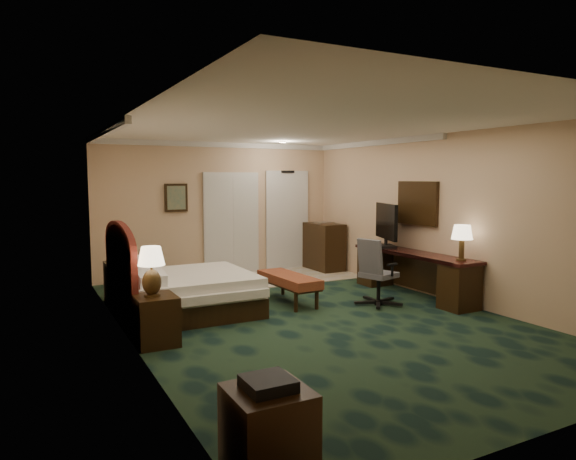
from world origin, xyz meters
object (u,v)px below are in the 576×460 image
minibar (324,247)px  nightstand_near (156,320)px  desk_chair (379,272)px  nightstand_far (124,283)px  side_table (268,430)px  lamp_far (120,244)px  tv (386,226)px  bed_bench (289,289)px  desk (413,274)px  lamp_near (152,271)px  bed (188,293)px

minibar → nightstand_near: bearing=-142.7°
desk_chair → minibar: 3.19m
minibar → nightstand_far: bearing=-165.6°
side_table → lamp_far: bearing=90.4°
nightstand_far → minibar: size_ratio=0.65×
lamp_far → tv: bearing=-13.7°
bed_bench → desk: (2.08, -0.54, 0.15)m
lamp_near → side_table: lamp_near is taller
lamp_far → desk_chair: (3.54, -1.97, -0.42)m
nightstand_far → desk: desk is taller
lamp_near → minibar: 5.61m
desk → minibar: 2.82m
nightstand_near → desk_chair: (3.54, 0.31, 0.23)m
lamp_near → desk_chair: lamp_near is taller
lamp_far → tv: size_ratio=0.58×
nightstand_near → side_table: bearing=-89.3°
nightstand_far → minibar: 4.55m
desk_chair → tv: bearing=30.8°
bed → side_table: bearing=-99.6°
bed_bench → side_table: bearing=-122.2°
nightstand_near → tv: bearing=15.5°
lamp_near → desk_chair: 3.61m
desk_chair → desk: bearing=-1.0°
lamp_far → desk_chair: lamp_far is taller
nightstand_far → lamp_far: size_ratio=1.13×
bed → lamp_far: lamp_far is taller
nightstand_near → side_table: size_ratio=1.03×
bed_bench → side_table: side_table is taller
side_table → desk_chair: 4.85m
minibar → lamp_far: bearing=-166.2°
lamp_near → nightstand_near: bearing=10.9°
bed_bench → desk_chair: desk_chair is taller
tv → desk_chair: tv is taller
nightstand_near → bed_bench: (2.37, 1.09, -0.07)m
nightstand_far → side_table: bearing=-89.9°
nightstand_near → side_table: 3.03m
bed → side_table: size_ratio=3.21×
desk_chair → minibar: desk_chair is taller
bed → lamp_near: bearing=-122.9°
lamp_far → desk: (4.45, -1.73, -0.58)m
nightstand_near → lamp_far: (-0.00, 2.28, 0.66)m
desk_chair → minibar: size_ratio=1.05×
bed_bench → nightstand_far: bearing=151.0°
nightstand_far → desk_chair: bearing=-28.9°
lamp_near → desk_chair: bearing=5.0°
bed_bench → minibar: bearing=45.1°
nightstand_near → bed_bench: nightstand_near is taller
lamp_far → desk: 4.81m
bed → lamp_near: size_ratio=3.10×
bed_bench → desk: size_ratio=0.51×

